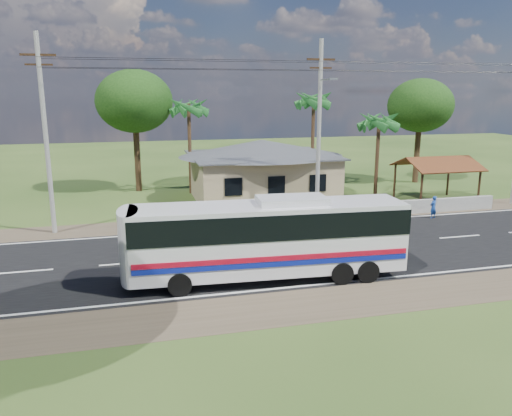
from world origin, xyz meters
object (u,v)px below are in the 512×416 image
Objects in this scene: coach_bus at (269,233)px; person at (433,207)px; motorcycle at (301,215)px; waiting_shed at (437,165)px.

person is (13.00, 7.63, -1.33)m from coach_bus.
motorcycle is at bearing -26.77° from person.
person reaches higher than motorcycle.
person is at bearing -105.32° from motorcycle.
person is at bearing -124.52° from waiting_shed.
waiting_shed reaches higher than person.
motorcycle is 1.16× the size of person.
person is (-3.04, -4.41, -2.00)m from waiting_shed.
motorcycle is at bearing 66.41° from coach_bus.
waiting_shed is 3.08× the size of motorcycle.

